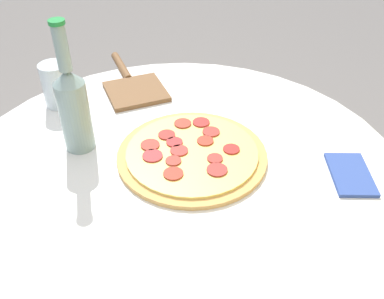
{
  "coord_description": "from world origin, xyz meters",
  "views": [
    {
      "loc": [
        0.62,
        0.3,
        1.34
      ],
      "look_at": [
        -0.04,
        0.01,
        0.78
      ],
      "focal_mm": 40.0,
      "sensor_mm": 36.0,
      "label": 1
    }
  ],
  "objects_px": {
    "beer_bottle": "(73,105)",
    "drinking_glass": "(56,85)",
    "pizza": "(192,154)",
    "pizza_paddle": "(132,85)"
  },
  "relations": [
    {
      "from": "pizza",
      "to": "beer_bottle",
      "type": "bearing_deg",
      "value": -75.66
    },
    {
      "from": "pizza",
      "to": "drinking_glass",
      "type": "distance_m",
      "value": 0.4
    },
    {
      "from": "beer_bottle",
      "to": "drinking_glass",
      "type": "height_order",
      "value": "beer_bottle"
    },
    {
      "from": "beer_bottle",
      "to": "drinking_glass",
      "type": "bearing_deg",
      "value": -130.21
    },
    {
      "from": "beer_bottle",
      "to": "drinking_glass",
      "type": "xyz_separation_m",
      "value": [
        -0.13,
        -0.15,
        -0.05
      ]
    },
    {
      "from": "drinking_glass",
      "to": "pizza_paddle",
      "type": "bearing_deg",
      "value": 139.1
    },
    {
      "from": "beer_bottle",
      "to": "pizza_paddle",
      "type": "relative_size",
      "value": 1.04
    },
    {
      "from": "beer_bottle",
      "to": "drinking_glass",
      "type": "distance_m",
      "value": 0.2
    },
    {
      "from": "pizza",
      "to": "drinking_glass",
      "type": "xyz_separation_m",
      "value": [
        -0.07,
        -0.39,
        0.05
      ]
    },
    {
      "from": "pizza",
      "to": "pizza_paddle",
      "type": "bearing_deg",
      "value": -128.72
    }
  ]
}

